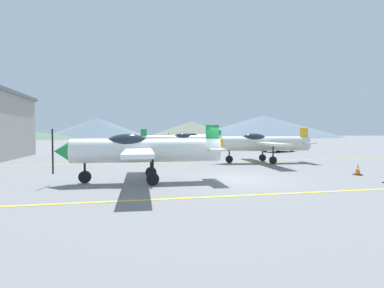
{
  "coord_description": "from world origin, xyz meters",
  "views": [
    {
      "loc": [
        -5.07,
        -13.87,
        2.25
      ],
      "look_at": [
        0.89,
        14.0,
        1.2
      ],
      "focal_mm": 28.46,
      "sensor_mm": 36.0,
      "label": 1
    }
  ],
  "objects_px": {
    "airplane_mid": "(261,143)",
    "car_sedan": "(279,145)",
    "airplane_near": "(141,150)",
    "traffic_cone_front": "(358,170)",
    "airplane_far": "(177,140)",
    "airplane_back": "(195,138)"
  },
  "relations": [
    {
      "from": "airplane_mid",
      "to": "airplane_back",
      "type": "height_order",
      "value": "same"
    },
    {
      "from": "airplane_mid",
      "to": "car_sedan",
      "type": "bearing_deg",
      "value": 56.97
    },
    {
      "from": "airplane_near",
      "to": "airplane_far",
      "type": "relative_size",
      "value": 1.0
    },
    {
      "from": "airplane_near",
      "to": "traffic_cone_front",
      "type": "bearing_deg",
      "value": -0.75
    },
    {
      "from": "airplane_mid",
      "to": "airplane_far",
      "type": "bearing_deg",
      "value": 117.97
    },
    {
      "from": "airplane_mid",
      "to": "airplane_far",
      "type": "xyz_separation_m",
      "value": [
        -4.94,
        9.3,
        0.0
      ]
    },
    {
      "from": "car_sedan",
      "to": "airplane_mid",
      "type": "bearing_deg",
      "value": -123.03
    },
    {
      "from": "airplane_mid",
      "to": "car_sedan",
      "type": "relative_size",
      "value": 1.89
    },
    {
      "from": "airplane_near",
      "to": "airplane_back",
      "type": "height_order",
      "value": "same"
    },
    {
      "from": "traffic_cone_front",
      "to": "car_sedan",
      "type": "bearing_deg",
      "value": 73.8
    },
    {
      "from": "airplane_back",
      "to": "traffic_cone_front",
      "type": "bearing_deg",
      "value": -84.89
    },
    {
      "from": "car_sedan",
      "to": "airplane_far",
      "type": "bearing_deg",
      "value": -168.58
    },
    {
      "from": "airplane_far",
      "to": "airplane_mid",
      "type": "bearing_deg",
      "value": -62.03
    },
    {
      "from": "airplane_far",
      "to": "airplane_back",
      "type": "relative_size",
      "value": 1.0
    },
    {
      "from": "airplane_back",
      "to": "airplane_far",
      "type": "bearing_deg",
      "value": -111.44
    },
    {
      "from": "car_sedan",
      "to": "airplane_back",
      "type": "bearing_deg",
      "value": 131.95
    },
    {
      "from": "car_sedan",
      "to": "traffic_cone_front",
      "type": "distance_m",
      "value": 20.0
    },
    {
      "from": "airplane_near",
      "to": "traffic_cone_front",
      "type": "xyz_separation_m",
      "value": [
        11.42,
        -0.15,
        -1.19
      ]
    },
    {
      "from": "airplane_near",
      "to": "airplane_mid",
      "type": "bearing_deg",
      "value": 37.77
    },
    {
      "from": "airplane_far",
      "to": "airplane_back",
      "type": "xyz_separation_m",
      "value": [
        4.54,
        11.57,
        0.0
      ]
    },
    {
      "from": "airplane_far",
      "to": "traffic_cone_front",
      "type": "height_order",
      "value": "airplane_far"
    },
    {
      "from": "airplane_near",
      "to": "traffic_cone_front",
      "type": "height_order",
      "value": "airplane_near"
    }
  ]
}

